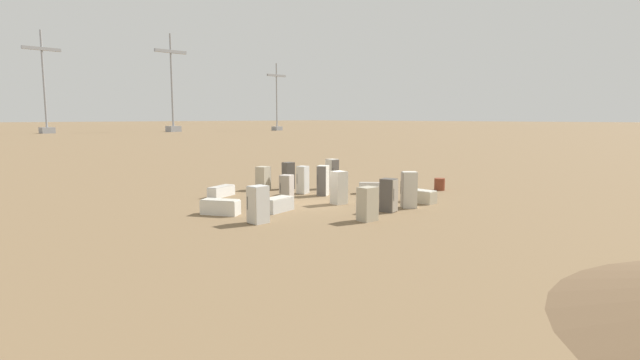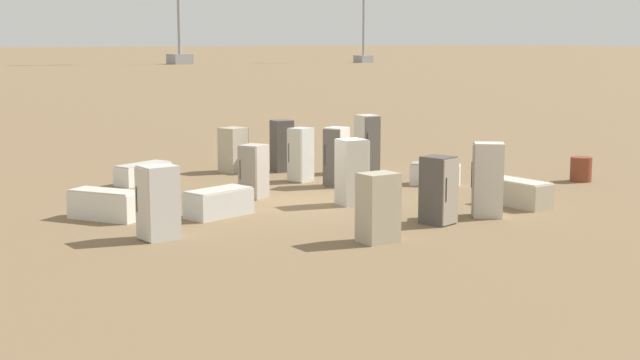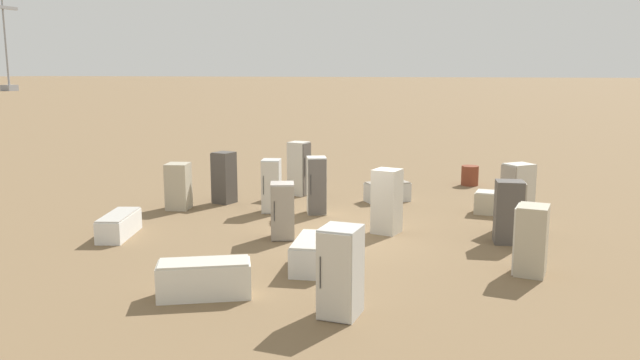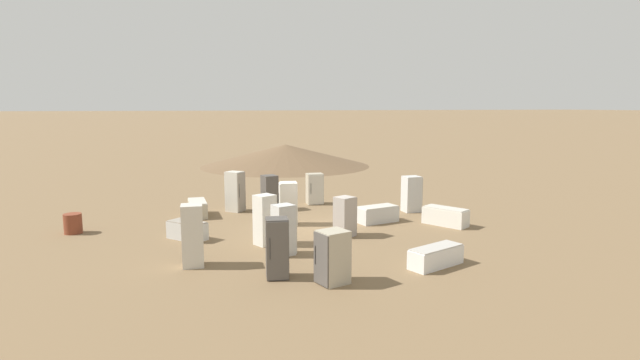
% 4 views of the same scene
% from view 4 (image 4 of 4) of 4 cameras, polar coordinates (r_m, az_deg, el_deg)
% --- Properties ---
extents(ground_plane, '(1000.00, 1000.00, 0.00)m').
position_cam_4_polar(ground_plane, '(19.78, -1.05, -5.56)').
color(ground_plane, brown).
extents(dirt_mound, '(13.47, 13.47, 1.73)m').
position_cam_4_polar(dirt_mound, '(40.22, -3.96, 2.84)').
color(dirt_mound, brown).
rests_on(dirt_mound, ground_plane).
extents(discarded_fridge_0, '(1.80, 1.10, 0.68)m').
position_cam_4_polar(discarded_fridge_0, '(20.91, 6.58, -3.89)').
color(discarded_fridge_0, silver).
rests_on(discarded_fridge_0, ground_plane).
extents(discarded_fridge_1, '(0.95, 0.87, 1.47)m').
position_cam_4_polar(discarded_fridge_1, '(13.68, 1.43, -8.81)').
color(discarded_fridge_1, '#B2A88E').
rests_on(discarded_fridge_1, ground_plane).
extents(discarded_fridge_2, '(0.85, 0.80, 1.76)m').
position_cam_4_polar(discarded_fridge_2, '(17.45, -6.27, -4.54)').
color(discarded_fridge_2, silver).
rests_on(discarded_fridge_2, ground_plane).
extents(discarded_fridge_3, '(0.75, 0.83, 1.61)m').
position_cam_4_polar(discarded_fridge_3, '(23.31, -5.80, -1.43)').
color(discarded_fridge_3, '#4C4742').
rests_on(discarded_fridge_3, ground_plane).
extents(discarded_fridge_4, '(1.95, 1.24, 0.61)m').
position_cam_4_polar(discarded_fridge_4, '(15.59, 13.11, -8.50)').
color(discarded_fridge_4, white).
rests_on(discarded_fridge_4, ground_plane).
extents(discarded_fridge_5, '(1.47, 1.55, 0.66)m').
position_cam_4_polar(discarded_fridge_5, '(18.80, -14.93, -5.57)').
color(discarded_fridge_5, silver).
rests_on(discarded_fridge_5, ground_plane).
extents(discarded_fridge_6, '(0.95, 0.94, 1.84)m').
position_cam_4_polar(discarded_fridge_6, '(23.11, -9.67, -1.31)').
color(discarded_fridge_6, beige).
rests_on(discarded_fridge_6, ground_plane).
extents(discarded_fridge_7, '(1.50, 1.91, 0.72)m').
position_cam_4_polar(discarded_fridge_7, '(20.90, 14.14, -4.05)').
color(discarded_fridge_7, silver).
rests_on(discarded_fridge_7, ground_plane).
extents(discarded_fridge_8, '(0.80, 0.76, 1.75)m').
position_cam_4_polar(discarded_fridge_8, '(20.28, -3.67, -2.70)').
color(discarded_fridge_8, beige).
rests_on(discarded_fridge_8, ground_plane).
extents(discarded_fridge_9, '(0.79, 0.66, 1.63)m').
position_cam_4_polar(discarded_fridge_9, '(23.13, 10.44, -1.58)').
color(discarded_fridge_9, silver).
rests_on(discarded_fridge_9, ground_plane).
extents(discarded_fridge_10, '(0.82, 0.70, 1.51)m').
position_cam_4_polar(discarded_fridge_10, '(24.52, -0.60, -1.01)').
color(discarded_fridge_10, '#B2A88E').
rests_on(discarded_fridge_10, ground_plane).
extents(discarded_fridge_11, '(0.74, 1.71, 0.69)m').
position_cam_4_polar(discarded_fridge_11, '(22.58, -13.82, -3.15)').
color(discarded_fridge_11, '#B2A88E').
rests_on(discarded_fridge_11, ground_plane).
extents(discarded_fridge_12, '(0.87, 0.82, 1.48)m').
position_cam_4_polar(discarded_fridge_12, '(18.53, 2.88, -4.19)').
color(discarded_fridge_12, '#A89E93').
rests_on(discarded_fridge_12, ground_plane).
extents(discarded_fridge_13, '(0.67, 0.70, 1.89)m').
position_cam_4_polar(discarded_fridge_13, '(15.52, -14.36, -6.16)').
color(discarded_fridge_13, beige).
rests_on(discarded_fridge_13, ground_plane).
extents(discarded_fridge_14, '(0.71, 0.72, 1.71)m').
position_cam_4_polar(discarded_fridge_14, '(14.12, -4.92, -7.78)').
color(discarded_fridge_14, '#4C4742').
rests_on(discarded_fridge_14, ground_plane).
extents(discarded_fridge_15, '(0.80, 0.72, 1.66)m').
position_cam_4_polar(discarded_fridge_15, '(16.23, -4.15, -5.71)').
color(discarded_fridge_15, silver).
rests_on(discarded_fridge_15, ground_plane).
extents(rusty_barrel, '(0.65, 0.65, 0.76)m').
position_cam_4_polar(rusty_barrel, '(21.16, -26.40, -4.48)').
color(rusty_barrel, brown).
rests_on(rusty_barrel, ground_plane).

